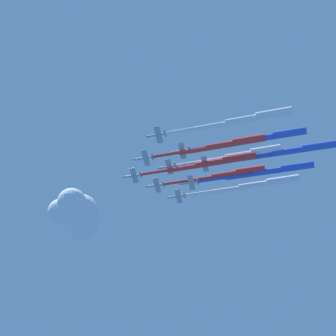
% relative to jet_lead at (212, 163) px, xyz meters
% --- Properties ---
extents(jet_lead, '(13.51, 65.79, 4.50)m').
position_rel_jet_lead_xyz_m(jet_lead, '(0.00, 0.00, 0.00)').
color(jet_lead, '#9EA3AD').
extents(jet_port_inner, '(12.91, 62.12, 4.52)m').
position_rel_jet_lead_xyz_m(jet_port_inner, '(11.47, 5.24, 0.01)').
color(jet_port_inner, '#9EA3AD').
extents(jet_starboard_inner, '(12.51, 60.49, 4.55)m').
position_rel_jet_lead_xyz_m(jet_starboard_inner, '(-10.70, 6.44, 1.12)').
color(jet_starboard_inner, '#9EA3AD').
extents(jet_port_mid, '(12.93, 60.17, 4.53)m').
position_rel_jet_lead_xyz_m(jet_port_mid, '(1.44, 13.85, 2.29)').
color(jet_port_mid, '#9EA3AD').
extents(jet_starboard_mid, '(13.73, 66.47, 4.54)m').
position_rel_jet_lead_xyz_m(jet_starboard_mid, '(23.87, 15.70, 2.70)').
color(jet_starboard_mid, '#9EA3AD').
extents(jet_port_outer, '(13.41, 67.63, 4.49)m').
position_rel_jet_lead_xyz_m(jet_port_outer, '(-20.16, 21.00, 1.04)').
color(jet_port_outer, '#9EA3AD').
extents(jet_starboard_outer, '(12.37, 63.14, 4.55)m').
position_rel_jet_lead_xyz_m(jet_starboard_outer, '(12.94, 23.45, 0.92)').
color(jet_starboard_outer, '#9EA3AD').
extents(jet_trail_port, '(12.35, 65.91, 4.55)m').
position_rel_jet_lead_xyz_m(jet_trail_port, '(-8.99, 27.53, -0.43)').
color(jet_trail_port, '#9EA3AD').
extents(jet_trail_starboard, '(12.57, 68.44, 4.56)m').
position_rel_jet_lead_xyz_m(jet_trail_starboard, '(3.02, 36.81, 0.56)').
color(jet_trail_starboard, '#9EA3AD').
extents(cloud_puff, '(34.66, 27.21, 22.10)m').
position_rel_jet_lead_xyz_m(cloud_puff, '(-32.18, -74.77, 0.58)').
color(cloud_puff, white).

